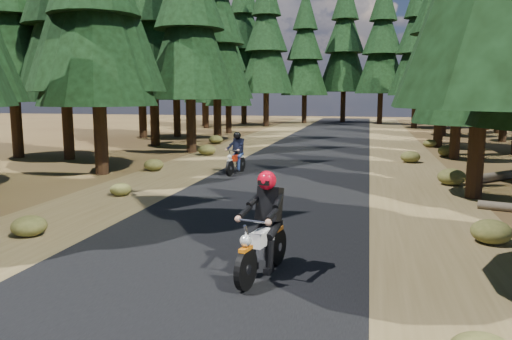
{
  "coord_description": "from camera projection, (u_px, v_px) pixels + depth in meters",
  "views": [
    {
      "loc": [
        2.91,
        -11.36,
        3.11
      ],
      "look_at": [
        0.0,
        1.5,
        1.1
      ],
      "focal_mm": 35.0,
      "sensor_mm": 36.0,
      "label": 1
    }
  ],
  "objects": [
    {
      "name": "shoulder_l",
      "position": [
        153.0,
        182.0,
        17.88
      ],
      "size": [
        3.2,
        100.0,
        0.01
      ],
      "primitive_type": "cube",
      "color": "brown",
      "rests_on": "ground"
    },
    {
      "name": "ground",
      "position": [
        242.0,
        224.0,
        12.05
      ],
      "size": [
        120.0,
        120.0,
        0.0
      ],
      "primitive_type": "plane",
      "color": "#49301A",
      "rests_on": "ground"
    },
    {
      "name": "understory_shrubs",
      "position": [
        333.0,
        172.0,
        18.45
      ],
      "size": [
        14.28,
        29.53,
        0.57
      ],
      "color": "#474C1E",
      "rests_on": "ground"
    },
    {
      "name": "rider_follow",
      "position": [
        236.0,
        160.0,
        19.52
      ],
      "size": [
        0.79,
        1.9,
        1.64
      ],
      "rotation": [
        0.0,
        0.0,
        3.01
      ],
      "color": "#991F0A",
      "rests_on": "road"
    },
    {
      "name": "pine_forest",
      "position": [
        325.0,
        17.0,
        31.17
      ],
      "size": [
        34.59,
        55.08,
        16.32
      ],
      "color": "black",
      "rests_on": "ground"
    },
    {
      "name": "road",
      "position": [
        279.0,
        187.0,
        16.87
      ],
      "size": [
        6.0,
        100.0,
        0.01
      ],
      "primitive_type": "cube",
      "color": "black",
      "rests_on": "ground"
    },
    {
      "name": "rider_lead",
      "position": [
        263.0,
        243.0,
        8.48
      ],
      "size": [
        1.01,
        2.11,
        1.81
      ],
      "rotation": [
        0.0,
        0.0,
        2.93
      ],
      "color": "white",
      "rests_on": "road"
    },
    {
      "name": "shoulder_r",
      "position": [
        421.0,
        193.0,
        15.87
      ],
      "size": [
        3.2,
        100.0,
        0.01
      ],
      "primitive_type": "cube",
      "color": "brown",
      "rests_on": "ground"
    }
  ]
}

